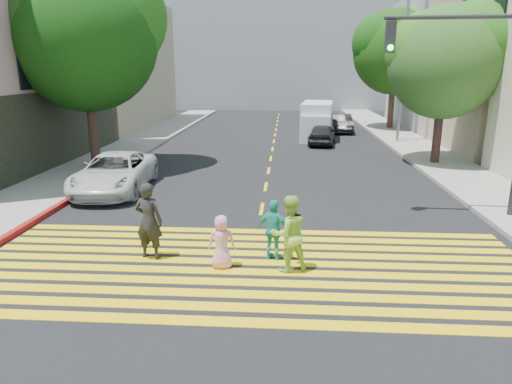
# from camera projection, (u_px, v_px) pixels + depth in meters

# --- Properties ---
(ground) EXTENTS (120.00, 120.00, 0.00)m
(ground) POSITION_uv_depth(u_px,v_px,m) (247.00, 292.00, 9.68)
(ground) COLOR black
(sidewalk_left) EXTENTS (3.00, 40.00, 0.15)m
(sidewalk_left) POSITION_uv_depth(u_px,v_px,m) (151.00, 137.00, 31.39)
(sidewalk_left) COLOR gray
(sidewalk_left) RESTS_ON ground
(sidewalk_right) EXTENTS (3.00, 60.00, 0.15)m
(sidewalk_right) POSITION_uv_depth(u_px,v_px,m) (435.00, 159.00, 23.57)
(sidewalk_right) COLOR gray
(sidewalk_right) RESTS_ON ground
(curb_red) EXTENTS (0.20, 8.00, 0.16)m
(curb_red) POSITION_uv_depth(u_px,v_px,m) (64.00, 203.00, 15.87)
(curb_red) COLOR maroon
(curb_red) RESTS_ON ground
(crosswalk) EXTENTS (13.40, 5.30, 0.01)m
(crosswalk) POSITION_uv_depth(u_px,v_px,m) (251.00, 267.00, 10.90)
(crosswalk) COLOR yellow
(crosswalk) RESTS_ON ground
(lane_line) EXTENTS (0.12, 34.40, 0.01)m
(lane_line) POSITION_uv_depth(u_px,v_px,m) (275.00, 138.00, 31.35)
(lane_line) COLOR yellow
(lane_line) RESTS_ON ground
(building_left_tan) EXTENTS (12.00, 16.00, 10.00)m
(building_left_tan) POSITION_uv_depth(u_px,v_px,m) (77.00, 64.00, 36.35)
(building_left_tan) COLOR tan
(building_left_tan) RESTS_ON ground
(building_right_grey) EXTENTS (10.00, 10.00, 10.00)m
(building_right_grey) POSITION_uv_depth(u_px,v_px,m) (466.00, 64.00, 36.32)
(building_right_grey) COLOR gray
(building_right_grey) RESTS_ON ground
(backdrop_block) EXTENTS (30.00, 8.00, 12.00)m
(backdrop_block) POSITION_uv_depth(u_px,v_px,m) (281.00, 57.00, 54.35)
(backdrop_block) COLOR gray
(backdrop_block) RESTS_ON ground
(tree_left) EXTENTS (8.16, 8.04, 9.23)m
(tree_left) POSITION_uv_depth(u_px,v_px,m) (86.00, 31.00, 20.13)
(tree_left) COLOR #332016
(tree_left) RESTS_ON ground
(tree_right_near) EXTENTS (6.94, 6.71, 7.61)m
(tree_right_near) POSITION_uv_depth(u_px,v_px,m) (447.00, 56.00, 21.20)
(tree_right_near) COLOR #432924
(tree_right_near) RESTS_ON ground
(tree_right_far) EXTENTS (6.96, 6.36, 9.11)m
(tree_right_far) POSITION_uv_depth(u_px,v_px,m) (397.00, 47.00, 34.15)
(tree_right_far) COLOR #3B2119
(tree_right_far) RESTS_ON ground
(pedestrian_man) EXTENTS (0.79, 0.61, 1.95)m
(pedestrian_man) POSITION_uv_depth(u_px,v_px,m) (149.00, 221.00, 11.19)
(pedestrian_man) COLOR black
(pedestrian_man) RESTS_ON ground
(pedestrian_woman) EXTENTS (1.08, 0.96, 1.83)m
(pedestrian_woman) POSITION_uv_depth(u_px,v_px,m) (289.00, 234.00, 10.51)
(pedestrian_woman) COLOR #A5D749
(pedestrian_woman) RESTS_ON ground
(pedestrian_child) EXTENTS (0.67, 0.47, 1.30)m
(pedestrian_child) POSITION_uv_depth(u_px,v_px,m) (222.00, 242.00, 10.72)
(pedestrian_child) COLOR pink
(pedestrian_child) RESTS_ON ground
(pedestrian_extra) EXTENTS (0.97, 0.68, 1.52)m
(pedestrian_extra) POSITION_uv_depth(u_px,v_px,m) (274.00, 230.00, 11.19)
(pedestrian_extra) COLOR teal
(pedestrian_extra) RESTS_ON ground
(white_sedan) EXTENTS (2.73, 5.35, 1.45)m
(white_sedan) POSITION_uv_depth(u_px,v_px,m) (115.00, 173.00, 17.56)
(white_sedan) COLOR silver
(white_sedan) RESTS_ON ground
(dark_car_near) EXTENTS (2.09, 4.01, 1.30)m
(dark_car_near) POSITION_uv_depth(u_px,v_px,m) (322.00, 134.00, 28.49)
(dark_car_near) COLOR black
(dark_car_near) RESTS_ON ground
(silver_car) EXTENTS (2.18, 4.33, 1.21)m
(silver_car) POSITION_uv_depth(u_px,v_px,m) (319.00, 116.00, 39.99)
(silver_car) COLOR #9FA8B9
(silver_car) RESTS_ON ground
(dark_car_parked) EXTENTS (1.44, 4.05, 1.33)m
(dark_car_parked) POSITION_uv_depth(u_px,v_px,m) (341.00, 123.00, 34.08)
(dark_car_parked) COLOR black
(dark_car_parked) RESTS_ON ground
(white_van) EXTENTS (2.47, 5.31, 2.42)m
(white_van) POSITION_uv_depth(u_px,v_px,m) (317.00, 122.00, 30.71)
(white_van) COLOR silver
(white_van) RESTS_ON ground
(traffic_signal) EXTENTS (4.40, 0.40, 6.46)m
(traffic_signal) POSITION_uv_depth(u_px,v_px,m) (487.00, 83.00, 13.43)
(traffic_signal) COLOR #28282B
(traffic_signal) RESTS_ON ground
(street_lamp) EXTENTS (2.18, 0.34, 9.64)m
(street_lamp) POSITION_uv_depth(u_px,v_px,m) (401.00, 53.00, 27.65)
(street_lamp) COLOR gray
(street_lamp) RESTS_ON ground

